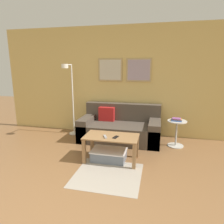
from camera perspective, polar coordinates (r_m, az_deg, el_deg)
name	(u,v)px	position (r m, az deg, el deg)	size (l,w,h in m)	color
wall_back	(114,81)	(4.84, 0.45, 8.74)	(5.60, 0.09, 2.55)	#D6B76B
area_rug	(108,175)	(3.22, -1.26, -17.49)	(1.02, 0.94, 0.01)	#A39989
couch	(120,128)	(4.54, 2.33, -4.60)	(1.76, 0.89, 0.79)	#4C4238
coffee_table	(111,141)	(3.52, -0.19, -8.29)	(0.93, 0.51, 0.45)	#997047
storage_bin	(109,155)	(3.63, -0.87, -12.12)	(0.61, 0.41, 0.19)	slate
floor_lamp	(70,95)	(4.73, -11.89, 4.64)	(0.25, 0.53, 1.68)	white
side_table	(176,131)	(4.35, 17.94, -5.15)	(0.39, 0.39, 0.55)	silver
book_stack	(177,120)	(4.29, 18.00, -2.07)	(0.22, 0.19, 0.05)	#335199
remote_control	(105,137)	(3.43, -1.95, -7.04)	(0.04, 0.15, 0.02)	#99999E
cell_phone	(116,137)	(3.42, 1.06, -7.19)	(0.07, 0.14, 0.01)	black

